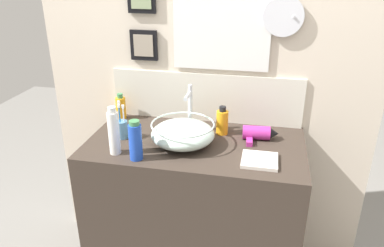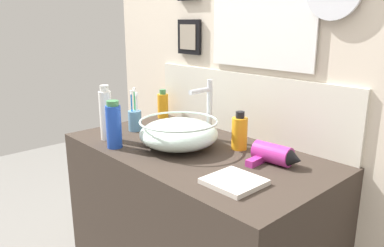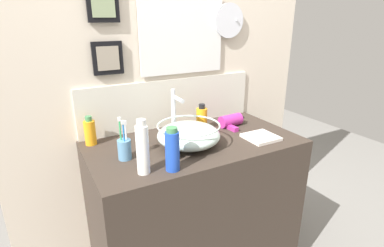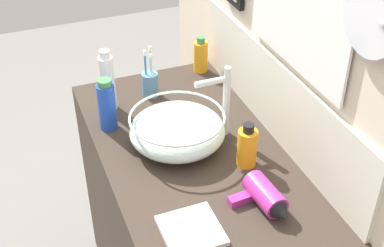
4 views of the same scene
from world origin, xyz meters
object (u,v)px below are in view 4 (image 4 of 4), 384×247
object	(u,v)px
glass_bowl_sink	(177,130)
soap_dispenser	(108,82)
shampoo_bottle	(201,56)
toothbrush_cup	(150,83)
spray_bottle	(247,147)
faucet	(223,97)
lotion_bottle	(107,105)
hair_drier	(266,198)
hand_towel	(191,230)

from	to	relation	value
glass_bowl_sink	soap_dispenser	size ratio (longest dim) A/B	1.34
glass_bowl_sink	shampoo_bottle	distance (m)	0.49
toothbrush_cup	spray_bottle	size ratio (longest dim) A/B	1.31
faucet	spray_bottle	world-z (taller)	faucet
faucet	shampoo_bottle	world-z (taller)	faucet
lotion_bottle	toothbrush_cup	bearing A→B (deg)	126.53
shampoo_bottle	glass_bowl_sink	bearing A→B (deg)	-30.98
hair_drier	lotion_bottle	world-z (taller)	lotion_bottle
toothbrush_cup	soap_dispenser	xyz separation A→B (m)	(0.03, -0.16, 0.06)
glass_bowl_sink	toothbrush_cup	bearing A→B (deg)	178.20
shampoo_bottle	hand_towel	distance (m)	0.87
faucet	hair_drier	size ratio (longest dim) A/B	1.39
glass_bowl_sink	lotion_bottle	bearing A→B (deg)	-133.27
shampoo_bottle	hand_towel	world-z (taller)	shampoo_bottle
faucet	soap_dispenser	world-z (taller)	faucet
faucet	hair_drier	xyz separation A→B (m)	(0.36, -0.02, -0.11)
glass_bowl_sink	toothbrush_cup	distance (m)	0.32
hand_towel	toothbrush_cup	bearing A→B (deg)	171.09
glass_bowl_sink	faucet	bearing A→B (deg)	90.00
faucet	toothbrush_cup	world-z (taller)	faucet
hand_towel	lotion_bottle	bearing A→B (deg)	-171.12
faucet	spray_bottle	xyz separation A→B (m)	(0.17, 0.01, -0.08)
hair_drier	hand_towel	size ratio (longest dim) A/B	1.14
hair_drier	soap_dispenser	bearing A→B (deg)	-156.36
faucet	soap_dispenser	distance (m)	0.43
toothbrush_cup	hair_drier	bearing A→B (deg)	10.21
spray_bottle	hand_towel	distance (m)	0.34
hair_drier	lotion_bottle	xyz separation A→B (m)	(-0.54, -0.32, 0.06)
hair_drier	hand_towel	world-z (taller)	hair_drier
glass_bowl_sink	toothbrush_cup	xyz separation A→B (m)	(-0.32, 0.01, -0.01)
shampoo_bottle	lotion_bottle	world-z (taller)	lotion_bottle
spray_bottle	hair_drier	bearing A→B (deg)	-9.56
soap_dispenser	spray_bottle	distance (m)	0.56
lotion_bottle	shampoo_bottle	bearing A→B (deg)	119.34
toothbrush_cup	lotion_bottle	size ratio (longest dim) A/B	1.04
spray_bottle	faucet	bearing A→B (deg)	-177.27
hair_drier	hand_towel	xyz separation A→B (m)	(0.01, -0.23, -0.03)
toothbrush_cup	shampoo_bottle	world-z (taller)	toothbrush_cup
soap_dispenser	hand_towel	world-z (taller)	soap_dispenser
toothbrush_cup	soap_dispenser	size ratio (longest dim) A/B	0.85
toothbrush_cup	lotion_bottle	world-z (taller)	toothbrush_cup
glass_bowl_sink	shampoo_bottle	size ratio (longest dim) A/B	2.11
glass_bowl_sink	soap_dispenser	distance (m)	0.33
hand_towel	glass_bowl_sink	bearing A→B (deg)	165.27
shampoo_bottle	spray_bottle	size ratio (longest dim) A/B	0.98
toothbrush_cup	spray_bottle	world-z (taller)	toothbrush_cup
faucet	lotion_bottle	bearing A→B (deg)	-117.01
glass_bowl_sink	soap_dispenser	world-z (taller)	soap_dispenser
faucet	toothbrush_cup	size ratio (longest dim) A/B	1.29
glass_bowl_sink	spray_bottle	world-z (taller)	spray_bottle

